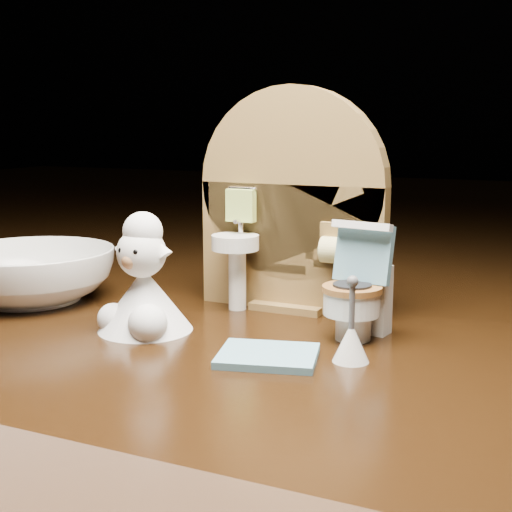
# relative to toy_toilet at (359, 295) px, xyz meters

# --- Properties ---
(backdrop_panel) EXTENTS (0.13, 0.05, 0.15)m
(backdrop_panel) POSITION_rel_toy_toilet_xyz_m (-0.06, 0.04, 0.04)
(backdrop_panel) COLOR brown
(backdrop_panel) RESTS_ON ground
(toy_toilet) EXTENTS (0.04, 0.05, 0.07)m
(toy_toilet) POSITION_rel_toy_toilet_xyz_m (0.00, 0.00, 0.00)
(toy_toilet) COLOR white
(toy_toilet) RESTS_ON ground
(bath_mat) EXTENTS (0.06, 0.06, 0.00)m
(bath_mat) POSITION_rel_toy_toilet_xyz_m (-0.03, -0.06, -0.02)
(bath_mat) COLOR #669FB5
(bath_mat) RESTS_ON ground
(toilet_brush) EXTENTS (0.02, 0.02, 0.05)m
(toilet_brush) POSITION_rel_toy_toilet_xyz_m (0.01, -0.05, -0.01)
(toilet_brush) COLOR white
(toilet_brush) RESTS_ON ground
(plush_lamb) EXTENTS (0.06, 0.06, 0.08)m
(plush_lamb) POSITION_rel_toy_toilet_xyz_m (-0.12, -0.04, 0.00)
(plush_lamb) COLOR white
(plush_lamb) RESTS_ON ground
(ceramic_bowl) EXTENTS (0.15, 0.15, 0.04)m
(ceramic_bowl) POSITION_rel_toy_toilet_xyz_m (-0.24, -0.01, -0.01)
(ceramic_bowl) COLOR white
(ceramic_bowl) RESTS_ON ground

